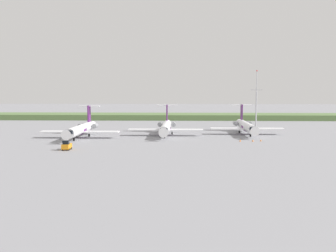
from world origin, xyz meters
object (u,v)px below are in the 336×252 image
Objects in this scene: regional_jet_nearest at (81,129)px; safety_cone_front_marker at (240,140)px; regional_jet_third at (246,126)px; antenna_mast at (256,103)px; baggage_tug at (67,146)px; regional_jet_second at (166,127)px; safety_cone_mid_marker at (253,140)px; safety_cone_rear_marker at (261,140)px.

regional_jet_nearest is 56.36× the size of safety_cone_front_marker.
regional_jet_nearest is 1.00× the size of regional_jet_third.
antenna_mast is 6.66× the size of baggage_tug.
regional_jet_nearest is 25.58m from regional_jet_second.
safety_cone_front_marker is 3.42m from safety_cone_mid_marker.
safety_cone_front_marker and safety_cone_mid_marker have the same top height.
safety_cone_mid_marker is at bearing 20.10° from baggage_tug.
antenna_mast is at bearing 72.94° from regional_jet_third.
regional_jet_second reaches higher than safety_cone_rear_marker.
antenna_mast is 81.95m from baggage_tug.
regional_jet_nearest is 24.80m from baggage_tug.
regional_jet_nearest is 56.36× the size of safety_cone_rear_marker.
regional_jet_nearest is 56.36× the size of safety_cone_mid_marker.
safety_cone_rear_marker is (48.46, 17.43, -0.73)m from baggage_tug.
antenna_mast is at bearing 78.68° from safety_cone_mid_marker.
regional_jet_third is 9.69× the size of baggage_tug.
safety_cone_rear_marker is at bearing -7.96° from regional_jet_nearest.
safety_cone_rear_marker is at bearing -98.51° from antenna_mast.
safety_cone_mid_marker is at bearing -93.45° from regional_jet_third.
regional_jet_third is 18.99m from safety_cone_mid_marker.
antenna_mast is (7.56, 24.62, 6.34)m from regional_jet_third.
safety_cone_mid_marker is at bearing -30.83° from regional_jet_second.
regional_jet_third is at bearing -107.06° from antenna_mast.
regional_jet_third is 56.36× the size of safety_cone_mid_marker.
regional_jet_nearest is at bearing -148.18° from antenna_mast.
regional_jet_second is 9.69× the size of baggage_tug.
antenna_mast is (57.62, 35.75, 6.34)m from regional_jet_nearest.
antenna_mast is 44.23m from safety_cone_rear_marker.
safety_cone_mid_marker is 2.33m from safety_cone_rear_marker.
baggage_tug is (-54.89, -60.35, -7.87)m from antenna_mast.
antenna_mast is 38.75× the size of safety_cone_front_marker.
regional_jet_third is 56.36× the size of safety_cone_rear_marker.
safety_cone_mid_marker is at bearing 0.20° from safety_cone_front_marker.
regional_jet_second is at bearing 152.26° from safety_cone_rear_marker.
baggage_tug is 46.00m from safety_cone_front_marker.
regional_jet_third is (50.07, 11.13, 0.00)m from regional_jet_nearest.
regional_jet_nearest is 51.75m from safety_cone_rear_marker.
regional_jet_nearest and regional_jet_second have the same top height.
regional_jet_nearest and regional_jet_third have the same top height.
antenna_mast is 38.75× the size of safety_cone_rear_marker.
safety_cone_front_marker is (-4.56, -18.84, -2.26)m from regional_jet_third.
regional_jet_third reaches higher than safety_cone_mid_marker.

